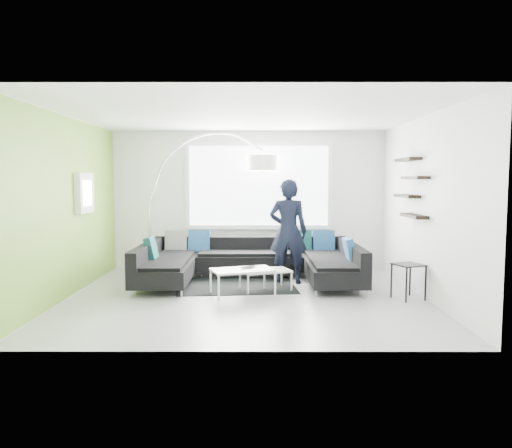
{
  "coord_description": "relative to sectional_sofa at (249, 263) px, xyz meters",
  "views": [
    {
      "loc": [
        0.16,
        -7.65,
        1.82
      ],
      "look_at": [
        0.15,
        0.9,
        1.06
      ],
      "focal_mm": 35.0,
      "sensor_mm": 36.0,
      "label": 1
    }
  ],
  "objects": [
    {
      "name": "ground",
      "position": [
        -0.03,
        -1.05,
        -0.36
      ],
      "size": [
        5.5,
        5.5,
        0.0
      ],
      "primitive_type": "plane",
      "color": "#929298",
      "rests_on": "ground"
    },
    {
      "name": "room_shell",
      "position": [
        0.01,
        -0.84,
        1.45
      ],
      "size": [
        5.54,
        5.04,
        2.82
      ],
      "color": "silver",
      "rests_on": "ground"
    },
    {
      "name": "sectional_sofa",
      "position": [
        0.0,
        0.0,
        0.0
      ],
      "size": [
        3.8,
        2.36,
        0.82
      ],
      "rotation": [
        0.0,
        0.0,
        0.0
      ],
      "color": "black",
      "rests_on": "ground"
    },
    {
      "name": "rug",
      "position": [
        -0.22,
        -0.27,
        -0.35
      ],
      "size": [
        2.09,
        1.6,
        0.01
      ],
      "primitive_type": "cube",
      "rotation": [
        0.0,
        0.0,
        0.09
      ],
      "color": "black",
      "rests_on": "ground"
    },
    {
      "name": "coffee_table",
      "position": [
        0.09,
        -0.74,
        -0.16
      ],
      "size": [
        1.41,
        1.09,
        0.41
      ],
      "primitive_type": "cube",
      "rotation": [
        0.0,
        0.0,
        0.34
      ],
      "color": "white",
      "rests_on": "ground"
    },
    {
      "name": "arc_lamp",
      "position": [
        -1.98,
        1.03,
        1.01
      ],
      "size": [
        2.54,
        0.72,
        2.74
      ],
      "primitive_type": null,
      "rotation": [
        0.0,
        0.0,
        -0.03
      ],
      "color": "white",
      "rests_on": "ground"
    },
    {
      "name": "side_table",
      "position": [
        2.44,
        -1.2,
        -0.09
      ],
      "size": [
        0.51,
        0.51,
        0.54
      ],
      "primitive_type": "cube",
      "rotation": [
        0.0,
        0.0,
        0.39
      ],
      "color": "black",
      "rests_on": "ground"
    },
    {
      "name": "person",
      "position": [
        0.68,
        0.01,
        0.56
      ],
      "size": [
        0.8,
        0.63,
        1.83
      ],
      "primitive_type": "imported",
      "rotation": [
        0.0,
        0.0,
        2.99
      ],
      "color": "black",
      "rests_on": "ground"
    },
    {
      "name": "laptop",
      "position": [
        0.02,
        -0.81,
        0.06
      ],
      "size": [
        0.47,
        0.46,
        0.02
      ],
      "primitive_type": "imported",
      "rotation": [
        0.0,
        0.0,
        0.68
      ],
      "color": "black",
      "rests_on": "coffee_table"
    }
  ]
}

